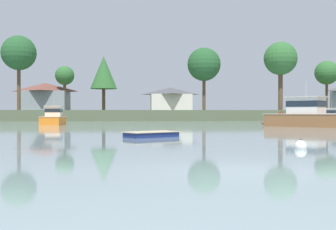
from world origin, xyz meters
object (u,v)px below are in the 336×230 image
object	(u,v)px
cruiser_orange	(54,120)
cruiser_sand	(331,119)
mooring_buoy_white	(301,146)
dinghy_navy	(151,135)
cruiser_wood	(301,120)

from	to	relation	value
cruiser_orange	cruiser_sand	bearing A→B (deg)	12.53
cruiser_sand	mooring_buoy_white	bearing A→B (deg)	-116.47
cruiser_orange	dinghy_navy	xyz separation A→B (m)	(10.91, -28.91, -0.39)
cruiser_orange	dinghy_navy	size ratio (longest dim) A/B	2.20
cruiser_orange	mooring_buoy_white	size ratio (longest dim) A/B	14.07
cruiser_orange	dinghy_navy	distance (m)	30.90
cruiser_orange	cruiser_wood	xyz separation A→B (m)	(26.91, -11.29, 0.19)
dinghy_navy	cruiser_sand	size ratio (longest dim) A/B	0.51
cruiser_wood	dinghy_navy	world-z (taller)	cruiser_wood
dinghy_navy	cruiser_sand	distance (m)	47.34
cruiser_orange	cruiser_sand	world-z (taller)	cruiser_orange
cruiser_wood	cruiser_orange	bearing A→B (deg)	157.25
cruiser_sand	mooring_buoy_white	distance (m)	51.65
cruiser_sand	cruiser_orange	bearing A→B (deg)	-167.47
cruiser_wood	mooring_buoy_white	size ratio (longest dim) A/B	16.78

